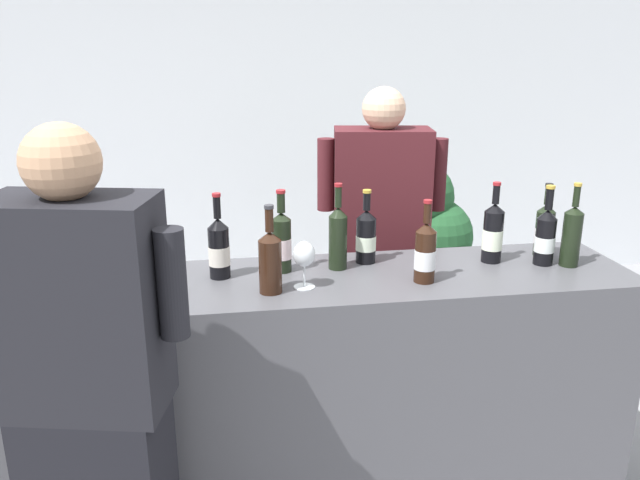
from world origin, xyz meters
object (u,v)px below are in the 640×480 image
Objects in this scene: wine_bottle_6 at (493,233)px; wine_bottle_8 at (338,236)px; wine_bottle_4 at (545,236)px; wine_bottle_7 at (270,260)px; wine_bottle_0 at (572,234)px; wine_bottle_9 at (59,254)px; wine_bottle_5 at (425,253)px; ice_bucket at (89,270)px; wine_glass at (304,256)px; person_server at (379,267)px; wine_bottle_2 at (219,248)px; wine_bottle_3 at (282,242)px; wine_bottle_1 at (366,236)px; person_guest at (93,425)px; potted_shrub at (424,237)px; wine_bottle_10 at (544,230)px.

wine_bottle_8 reaches higher than wine_bottle_6.
wine_bottle_4 is 1.01× the size of wine_bottle_7.
wine_bottle_9 is (-1.96, 0.10, -0.01)m from wine_bottle_0.
wine_bottle_5 is 1.19m from ice_bucket.
ice_bucket is (0.13, -0.16, -0.01)m from wine_bottle_9.
wine_bottle_9 is at bearing 169.16° from wine_glass.
wine_glass is 0.10× the size of person_server.
wine_bottle_8 is 0.24m from wine_glass.
wine_bottle_2 is (-1.38, 0.08, -0.01)m from wine_bottle_0.
wine_bottle_9 reaches higher than wine_bottle_3.
wine_bottle_7 is at bearing -168.13° from wine_bottle_6.
wine_bottle_3 is at bearing 159.09° from wine_bottle_5.
wine_bottle_1 is 0.88× the size of wine_bottle_8.
wine_bottle_0 is 0.20× the size of person_guest.
wine_bottle_7 reaches higher than wine_glass.
wine_bottle_4 is 0.19× the size of person_server.
wine_bottle_7 is at bearing -14.48° from wine_bottle_9.
wine_bottle_6 is at bearing 161.67° from wine_bottle_0.
potted_shrub is (0.46, 0.70, -0.08)m from person_server.
wine_bottle_1 is at bearing 169.19° from wine_bottle_4.
person_server reaches higher than wine_bottle_4.
person_guest is (-1.76, -0.54, -0.33)m from wine_bottle_0.
wine_bottle_10 is (0.75, -0.03, 0.00)m from wine_bottle_1.
person_guest is (-1.47, -0.64, -0.32)m from wine_bottle_6.
wine_glass is (-0.16, -0.18, -0.01)m from wine_bottle_8.
person_server is at bearing 21.70° from wine_bottle_9.
wine_bottle_0 is 0.81m from wine_bottle_1.
wine_bottle_9 is (-1.04, -0.02, -0.02)m from wine_bottle_8.
wine_glass is 0.14× the size of potted_shrub.
wine_bottle_2 is 0.19× the size of person_server.
wine_bottle_3 is at bearing 108.88° from wine_glass.
wine_bottle_6 is 1.88× the size of wine_glass.
wine_bottle_0 is at bearing -6.97° from wine_bottle_8.
wine_bottle_0 is 1.08× the size of wine_bottle_5.
wine_bottle_3 is 0.71m from ice_bucket.
wine_bottle_0 is 1.15m from wine_bottle_3.
person_server reaches higher than wine_bottle_5.
person_guest reaches higher than wine_glass.
wine_bottle_2 is at bearing -179.46° from wine_bottle_6.
wine_bottle_8 is 1.01× the size of wine_bottle_9.
person_server is at bearing 59.46° from wine_bottle_8.
wine_bottle_1 is at bearing 8.05° from wine_bottle_2.
wine_bottle_6 is at bearing 23.42° from person_guest.
wine_bottle_3 is 1.50× the size of ice_bucket.
wine_bottle_7 is (-0.41, -0.26, 0.01)m from wine_bottle_1.
wine_bottle_6 is 1.03× the size of wine_bottle_7.
wine_bottle_3 is 0.19× the size of person_server.
wine_bottle_0 reaches higher than wine_bottle_1.
wine_bottle_6 is at bearing 162.47° from wine_bottle_4.
potted_shrub is (0.64, 1.17, -0.39)m from wine_bottle_1.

